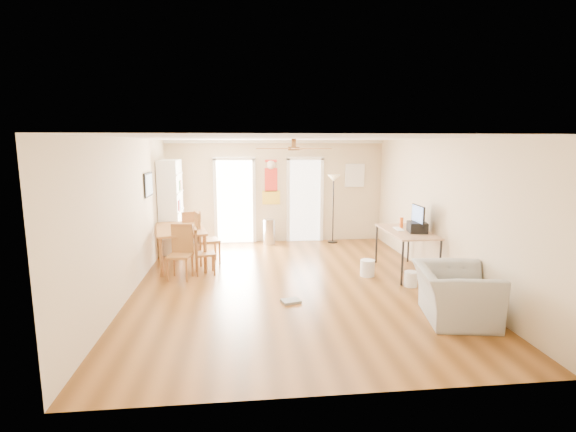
{
  "coord_description": "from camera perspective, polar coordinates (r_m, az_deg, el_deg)",
  "views": [
    {
      "loc": [
        -0.86,
        -7.39,
        2.51
      ],
      "look_at": [
        0.0,
        0.6,
        1.15
      ],
      "focal_mm": 26.71,
      "sensor_mm": 36.0,
      "label": 1
    }
  ],
  "objects": [
    {
      "name": "wall_decal",
      "position": [
        10.93,
        -2.27,
        4.56
      ],
      "size": [
        0.46,
        0.03,
        1.1
      ],
      "primitive_type": "cube",
      "color": "red",
      "rests_on": "wall_back"
    },
    {
      "name": "dining_chair_right_b",
      "position": [
        8.47,
        -11.01,
        -4.61
      ],
      "size": [
        0.44,
        0.44,
        0.91
      ],
      "primitive_type": null,
      "rotation": [
        0.0,
        0.0,
        1.75
      ],
      "color": "olive",
      "rests_on": "floor"
    },
    {
      "name": "armchair",
      "position": [
        6.69,
        21.31,
        -9.65
      ],
      "size": [
        1.22,
        1.33,
        0.76
      ],
      "primitive_type": "imported",
      "rotation": [
        0.0,
        0.0,
        1.39
      ],
      "color": "#979792",
      "rests_on": "floor"
    },
    {
      "name": "wall_right",
      "position": [
        8.31,
        19.68,
        0.67
      ],
      "size": [
        0.04,
        7.0,
        2.6
      ],
      "primitive_type": null,
      "color": "beige",
      "rests_on": "floor"
    },
    {
      "name": "bathroom_doorway",
      "position": [
        11.09,
        2.26,
        2.03
      ],
      "size": [
        0.8,
        0.1,
        2.1
      ],
      "primitive_type": null,
      "color": "white",
      "rests_on": "wall_back"
    },
    {
      "name": "crown_molding",
      "position": [
        7.44,
        0.5,
        9.99
      ],
      "size": [
        5.5,
        7.0,
        0.08
      ],
      "primitive_type": null,
      "color": "white",
      "rests_on": "wall_back"
    },
    {
      "name": "floor_cloth",
      "position": [
        6.99,
        0.38,
        -11.26
      ],
      "size": [
        0.34,
        0.29,
        0.04
      ],
      "primitive_type": "cube",
      "rotation": [
        0.0,
        0.0,
        0.27
      ],
      "color": "gray",
      "rests_on": "floor"
    },
    {
      "name": "wall_back",
      "position": [
        10.99,
        -1.62,
        3.28
      ],
      "size": [
        5.5,
        0.04,
        2.6
      ],
      "primitive_type": null,
      "color": "beige",
      "rests_on": "floor"
    },
    {
      "name": "bookshelf",
      "position": [
        10.34,
        -15.3,
        1.27
      ],
      "size": [
        0.65,
        1.04,
        2.14
      ],
      "primitive_type": null,
      "rotation": [
        0.0,
        0.0,
        -0.25
      ],
      "color": "white",
      "rests_on": "floor"
    },
    {
      "name": "wastebasket_b",
      "position": [
        8.0,
        16.02,
        -8.06
      ],
      "size": [
        0.27,
        0.27,
        0.27
      ],
      "primitive_type": "cylinder",
      "rotation": [
        0.0,
        0.0,
        -0.19
      ],
      "color": "white",
      "rests_on": "floor"
    },
    {
      "name": "kitchen_doorway",
      "position": [
        10.97,
        -7.08,
        1.88
      ],
      "size": [
        0.9,
        0.1,
        2.1
      ],
      "primitive_type": null,
      "color": "white",
      "rests_on": "wall_back"
    },
    {
      "name": "imac",
      "position": [
        8.54,
        16.91,
        -0.33
      ],
      "size": [
        0.17,
        0.56,
        0.52
      ],
      "primitive_type": null,
      "rotation": [
        0.0,
        0.0,
        0.16
      ],
      "color": "black",
      "rests_on": "computer_desk"
    },
    {
      "name": "wastebasket_a",
      "position": [
        8.4,
        10.53,
        -6.82
      ],
      "size": [
        0.3,
        0.3,
        0.32
      ],
      "primitive_type": "cylinder",
      "rotation": [
        0.0,
        0.0,
        -0.1
      ],
      "color": "white",
      "rests_on": "floor"
    },
    {
      "name": "keyboard",
      "position": [
        8.74,
        14.49,
        -1.68
      ],
      "size": [
        0.16,
        0.4,
        0.01
      ],
      "primitive_type": "cube",
      "rotation": [
        0.0,
        0.0,
        -0.08
      ],
      "color": "white",
      "rests_on": "computer_desk"
    },
    {
      "name": "ceiling_fan",
      "position": [
        7.14,
        0.78,
        8.97
      ],
      "size": [
        1.24,
        1.24,
        0.2
      ],
      "primitive_type": null,
      "color": "#593819",
      "rests_on": "ceiling"
    },
    {
      "name": "floor",
      "position": [
        7.85,
        0.47,
        -9.04
      ],
      "size": [
        7.0,
        7.0,
        0.0
      ],
      "primitive_type": "plane",
      "color": "brown",
      "rests_on": "ground"
    },
    {
      "name": "ac_grille",
      "position": [
        11.27,
        8.88,
        5.37
      ],
      "size": [
        0.5,
        0.04,
        0.6
      ],
      "primitive_type": "cube",
      "color": "white",
      "rests_on": "wall_back"
    },
    {
      "name": "wall_front",
      "position": [
        4.16,
        6.09,
        -7.34
      ],
      "size": [
        5.5,
        0.04,
        2.6
      ],
      "primitive_type": null,
      "color": "beige",
      "rests_on": "floor"
    },
    {
      "name": "ceiling",
      "position": [
        7.44,
        0.5,
        10.3
      ],
      "size": [
        5.5,
        7.0,
        0.0
      ],
      "primitive_type": null,
      "color": "silver",
      "rests_on": "floor"
    },
    {
      "name": "orange_bottle",
      "position": [
        8.86,
        14.86,
        -0.88
      ],
      "size": [
        0.07,
        0.07,
        0.22
      ],
      "primitive_type": "cylinder",
      "rotation": [
        0.0,
        0.0,
        -0.03
      ],
      "color": "#E35714",
      "rests_on": "computer_desk"
    },
    {
      "name": "computer_desk",
      "position": [
        8.73,
        15.4,
        -4.6
      ],
      "size": [
        0.78,
        1.57,
        0.84
      ],
      "primitive_type": null,
      "color": "tan",
      "rests_on": "floor"
    },
    {
      "name": "wall_left",
      "position": [
        7.72,
        -20.23,
        -0.0
      ],
      "size": [
        0.04,
        7.0,
        2.6
      ],
      "primitive_type": null,
      "color": "beige",
      "rests_on": "floor"
    },
    {
      "name": "framed_poster",
      "position": [
        9.02,
        -18.09,
        3.98
      ],
      "size": [
        0.04,
        0.66,
        0.48
      ],
      "primitive_type": "cube",
      "color": "black",
      "rests_on": "wall_left"
    },
    {
      "name": "dining_chair_far",
      "position": [
        10.02,
        -12.82,
        -2.19
      ],
      "size": [
        0.5,
        0.5,
        1.01
      ],
      "primitive_type": null,
      "rotation": [
        0.0,
        0.0,
        3.39
      ],
      "color": "#A96A36",
      "rests_on": "floor"
    },
    {
      "name": "printer",
      "position": [
        8.53,
        16.82,
        -1.43
      ],
      "size": [
        0.39,
        0.43,
        0.2
      ],
      "primitive_type": "cube",
      "rotation": [
        0.0,
        0.0,
        -0.16
      ],
      "color": "black",
      "rests_on": "computer_desk"
    },
    {
      "name": "torchiere_lamp",
      "position": [
        10.94,
        6.03,
        0.94
      ],
      "size": [
        0.37,
        0.37,
        1.74
      ],
      "primitive_type": null,
      "rotation": [
        0.0,
        0.0,
        0.15
      ],
      "color": "black",
      "rests_on": "floor"
    },
    {
      "name": "dining_table",
      "position": [
        9.22,
        -14.05,
        -3.95
      ],
      "size": [
        1.24,
        1.73,
        0.79
      ],
      "primitive_type": null,
      "rotation": [
        0.0,
        0.0,
        0.2
      ],
      "color": "#A06C33",
      "rests_on": "floor"
    },
    {
      "name": "dining_chair_near",
      "position": [
        8.24,
        -14.22,
        -4.78
      ],
      "size": [
        0.48,
        0.48,
        1.01
      ],
      "primitive_type": null,
      "rotation": [
        0.0,
        0.0,
        -0.18
      ],
      "color": "olive",
      "rests_on": "floor"
    },
    {
      "name": "dining_chair_right_a",
      "position": [
        9.19,
        -10.63,
        -2.85
      ],
      "size": [
        0.57,
        0.57,
        1.11
      ],
      "primitive_type": null,
      "rotation": [
        0.0,
        0.0,
        1.86
      ],
      "color": "olive",
      "rests_on": "floor"
    },
    {
      "name": "trash_can",
      "position": [
        10.8,
        -2.53,
        -2.11
      ],
      "size": [
        0.32,
        0.32,
        0.64
      ],
      "primitive_type": "cylinder",
      "rotation": [
        0.0,
        0.0,
        0.09
      ],
      "color": "silver",
      "rests_on": "floor"
    }
  ]
}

